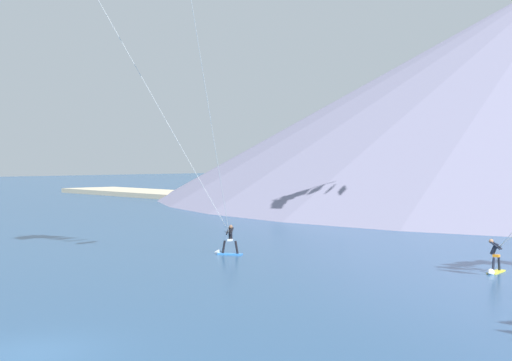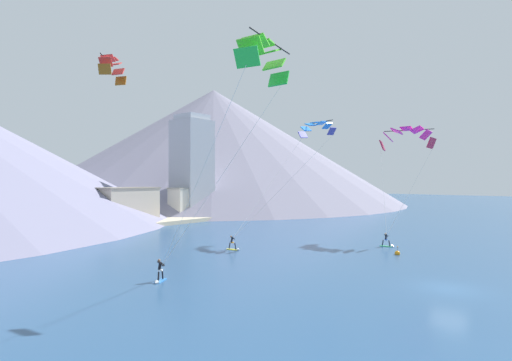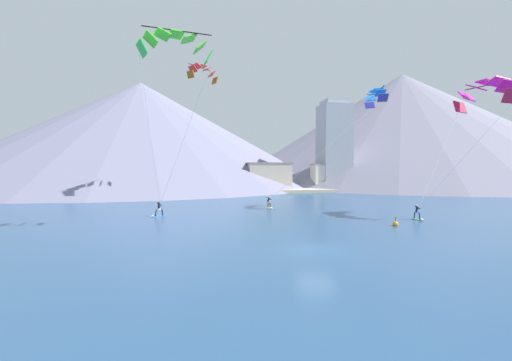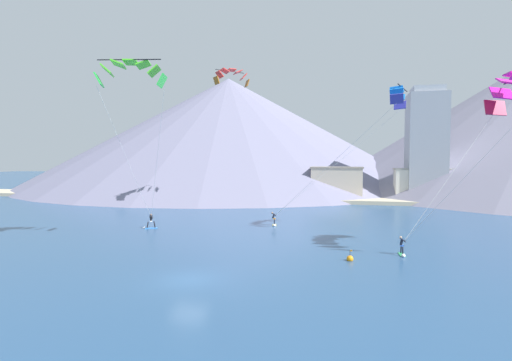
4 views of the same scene
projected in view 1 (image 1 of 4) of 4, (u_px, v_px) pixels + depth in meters
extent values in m
plane|color=navy|center=(34.00, 352.00, 20.75)|extent=(400.00, 400.00, 0.00)
cube|color=yellow|center=(496.00, 272.00, 35.29)|extent=(0.65, 1.49, 0.07)
cylinder|color=black|center=(499.00, 263.00, 35.59)|extent=(0.16, 0.26, 0.74)
cylinder|color=black|center=(493.00, 265.00, 34.97)|extent=(0.16, 0.26, 0.74)
cube|color=orange|center=(496.00, 256.00, 35.26)|extent=(0.34, 0.28, 0.12)
cylinder|color=black|center=(494.00, 249.00, 35.32)|extent=(0.46, 0.28, 0.63)
cylinder|color=black|center=(497.00, 245.00, 35.35)|extent=(0.53, 0.16, 0.40)
cylinder|color=black|center=(495.00, 246.00, 35.16)|extent=(0.53, 0.16, 0.40)
cylinder|color=black|center=(500.00, 246.00, 35.14)|extent=(0.11, 0.52, 0.03)
sphere|color=#9E7051|center=(491.00, 241.00, 35.41)|extent=(0.22, 0.22, 0.22)
cone|color=white|center=(490.00, 273.00, 34.60)|extent=(0.40, 0.35, 0.36)
cube|color=#337FDB|center=(230.00, 254.00, 41.93)|extent=(1.47, 1.10, 0.07)
cylinder|color=black|center=(237.00, 247.00, 41.81)|extent=(0.28, 0.23, 0.76)
cylinder|color=black|center=(224.00, 247.00, 42.04)|extent=(0.28, 0.23, 0.76)
cube|color=white|center=(230.00, 240.00, 41.91)|extent=(0.37, 0.40, 0.12)
cylinder|color=black|center=(230.00, 234.00, 41.95)|extent=(0.36, 0.40, 0.64)
cylinder|color=black|center=(232.00, 231.00, 41.81)|extent=(0.35, 0.52, 0.42)
cylinder|color=black|center=(228.00, 231.00, 41.88)|extent=(0.35, 0.52, 0.42)
cylinder|color=black|center=(229.00, 232.00, 41.67)|extent=(0.47, 0.29, 0.03)
sphere|color=brown|center=(231.00, 227.00, 42.01)|extent=(0.23, 0.23, 0.23)
cone|color=white|center=(216.00, 252.00, 42.19)|extent=(0.44, 0.46, 0.36)
cylinder|color=silver|center=(209.00, 108.00, 36.94)|extent=(5.46, 7.50, 13.87)
cylinder|color=silver|center=(160.00, 110.00, 38.56)|extent=(0.71, 9.26, 13.87)
cube|color=beige|center=(340.00, 183.00, 85.14)|extent=(5.92, 5.69, 5.52)
cube|color=gray|center=(340.00, 159.00, 85.05)|extent=(6.16, 5.92, 0.30)
cube|color=beige|center=(485.00, 180.00, 73.04)|extent=(5.80, 6.94, 6.97)
cube|color=gray|center=(485.00, 144.00, 72.92)|extent=(6.04, 7.22, 0.30)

